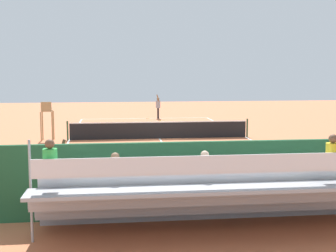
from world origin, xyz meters
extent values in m
plane|color=#CC7047|center=(0.00, 0.00, 0.00)|extent=(60.00, 60.00, 0.00)
cube|color=white|center=(0.00, -11.00, 0.00)|extent=(10.00, 0.10, 0.01)
cube|color=white|center=(0.00, 11.00, 0.00)|extent=(10.00, 0.10, 0.01)
cube|color=white|center=(-5.00, 0.00, 0.00)|extent=(0.10, 22.00, 0.01)
cube|color=white|center=(5.00, 0.00, 0.00)|extent=(0.10, 22.00, 0.01)
cube|color=white|center=(0.00, -6.05, 0.00)|extent=(7.50, 0.10, 0.01)
cube|color=white|center=(0.00, 6.05, 0.00)|extent=(7.50, 0.10, 0.01)
cube|color=white|center=(0.00, 0.00, 0.00)|extent=(0.10, 12.10, 0.01)
cube|color=white|center=(0.00, -11.00, 0.00)|extent=(0.10, 0.30, 0.01)
cube|color=black|center=(0.00, 0.00, 0.46)|extent=(10.00, 0.02, 0.91)
cube|color=white|center=(0.00, 0.00, 0.94)|extent=(10.00, 0.04, 0.06)
cylinder|color=#2D5133|center=(-5.10, 0.00, 0.54)|extent=(0.10, 0.10, 1.07)
cylinder|color=#2D5133|center=(5.10, 0.00, 0.54)|extent=(0.10, 0.10, 1.07)
cube|color=#235633|center=(0.00, 14.00, 1.00)|extent=(18.00, 0.16, 2.00)
cube|color=#9EA0A5|center=(0.00, 14.35, 0.23)|extent=(9.00, 0.10, 0.45)
cube|color=#9EA0A5|center=(0.00, 14.70, 0.41)|extent=(9.00, 0.80, 0.08)
cube|color=#9EA0A5|center=(0.00, 14.32, 0.23)|extent=(9.00, 0.04, 0.45)
cube|color=silver|center=(0.00, 14.80, 0.83)|extent=(8.60, 0.36, 0.04)
cube|color=silver|center=(0.00, 14.98, 1.03)|extent=(8.60, 0.03, 0.36)
cube|color=#9EA0A5|center=(0.00, 15.50, 0.86)|extent=(9.00, 0.80, 0.08)
cube|color=#9EA0A5|center=(0.00, 15.12, 0.68)|extent=(9.00, 0.04, 0.45)
cube|color=silver|center=(0.00, 15.60, 1.28)|extent=(8.60, 0.36, 0.04)
cube|color=silver|center=(0.00, 15.78, 1.48)|extent=(8.60, 0.03, 0.36)
cube|color=#9EA0A5|center=(0.00, 16.30, 1.31)|extent=(9.00, 0.80, 0.08)
cube|color=#9EA0A5|center=(0.00, 15.92, 1.12)|extent=(9.00, 0.04, 0.45)
cube|color=silver|center=(0.00, 16.40, 1.73)|extent=(8.60, 0.36, 0.04)
cube|color=silver|center=(0.00, 16.58, 1.93)|extent=(8.60, 0.03, 0.36)
cylinder|color=#9EA0A5|center=(4.50, 15.50, 1.18)|extent=(0.06, 0.06, 2.35)
cube|color=#2D2D33|center=(-2.16, 16.23, 1.77)|extent=(0.32, 0.40, 0.12)
cylinder|color=yellow|center=(-2.16, 16.35, 2.06)|extent=(0.30, 0.30, 0.45)
sphere|color=brown|center=(-2.16, 16.35, 2.38)|extent=(0.20, 0.20, 0.20)
cube|color=#2D2D33|center=(0.78, 14.63, 0.87)|extent=(0.32, 0.40, 0.12)
cylinder|color=#9399A3|center=(0.78, 14.75, 1.16)|extent=(0.30, 0.30, 0.45)
sphere|color=#8C6647|center=(0.78, 14.75, 1.48)|extent=(0.20, 0.20, 0.20)
cube|color=#2D2D33|center=(3.94, 16.23, 1.77)|extent=(0.32, 0.40, 0.12)
cylinder|color=green|center=(3.94, 16.35, 2.06)|extent=(0.30, 0.30, 0.45)
sphere|color=brown|center=(3.94, 16.35, 2.38)|extent=(0.20, 0.20, 0.20)
cube|color=#2D2D33|center=(-0.58, 14.63, 0.87)|extent=(0.32, 0.40, 0.12)
cylinder|color=red|center=(-0.58, 14.75, 1.16)|extent=(0.30, 0.30, 0.45)
sphere|color=tan|center=(-0.58, 14.75, 1.48)|extent=(0.20, 0.20, 0.20)
cube|color=#2D2D33|center=(-2.98, 14.63, 0.87)|extent=(0.32, 0.40, 0.12)
cylinder|color=white|center=(-2.98, 14.75, 1.16)|extent=(0.30, 0.30, 0.45)
sphere|color=#8C6647|center=(-2.98, 14.75, 1.48)|extent=(0.20, 0.20, 0.20)
cube|color=#2D2D33|center=(2.61, 15.43, 1.32)|extent=(0.32, 0.40, 0.12)
cylinder|color=black|center=(2.61, 15.55, 1.60)|extent=(0.30, 0.30, 0.45)
sphere|color=#8C6647|center=(2.61, 15.55, 1.93)|extent=(0.20, 0.20, 0.20)
cube|color=#2D2D33|center=(0.55, 15.43, 1.32)|extent=(0.32, 0.40, 0.12)
cylinder|color=black|center=(0.55, 15.55, 1.60)|extent=(0.30, 0.30, 0.45)
sphere|color=beige|center=(0.55, 15.55, 1.93)|extent=(0.20, 0.20, 0.20)
cube|color=#2D2D33|center=(1.81, 14.63, 0.87)|extent=(0.32, 0.40, 0.12)
cylinder|color=purple|center=(1.81, 14.75, 1.16)|extent=(0.30, 0.30, 0.45)
sphere|color=tan|center=(1.81, 14.75, 1.48)|extent=(0.20, 0.20, 0.20)
cylinder|color=#A88456|center=(5.90, -0.44, 0.80)|extent=(0.07, 0.07, 1.60)
cylinder|color=#A88456|center=(6.50, -0.44, 0.80)|extent=(0.07, 0.07, 1.60)
cylinder|color=#A88456|center=(5.90, 0.16, 0.80)|extent=(0.07, 0.07, 1.60)
cylinder|color=#A88456|center=(6.50, 0.16, 0.80)|extent=(0.07, 0.07, 1.60)
cube|color=#A88456|center=(6.20, -0.14, 1.63)|extent=(0.56, 0.56, 0.06)
cube|color=#A88456|center=(6.20, 0.10, 1.90)|extent=(0.56, 0.06, 0.48)
cube|color=#A88456|center=(5.94, -0.14, 1.78)|extent=(0.04, 0.48, 0.04)
cube|color=#A88456|center=(6.46, -0.14, 1.78)|extent=(0.04, 0.48, 0.04)
cube|color=#234C2D|center=(-3.09, 13.20, 0.45)|extent=(1.80, 0.40, 0.05)
cylinder|color=#234C2D|center=(-3.84, 13.20, 0.23)|extent=(0.06, 0.06, 0.45)
cylinder|color=#234C2D|center=(-2.34, 13.20, 0.23)|extent=(0.06, 0.06, 0.45)
cube|color=#234C2D|center=(-3.09, 13.38, 0.75)|extent=(1.80, 0.04, 0.36)
cube|color=#B22D2D|center=(-1.30, 13.40, 0.18)|extent=(0.90, 0.36, 0.36)
cylinder|color=black|center=(-1.03, -10.98, 0.42)|extent=(0.14, 0.14, 0.85)
cylinder|color=black|center=(-1.00, -10.76, 0.42)|extent=(0.14, 0.14, 0.85)
cylinder|color=#9399A3|center=(-1.01, -10.87, 1.15)|extent=(0.41, 0.41, 0.60)
sphere|color=#8C6647|center=(-1.01, -10.87, 1.56)|extent=(0.22, 0.22, 0.22)
cylinder|color=#8C6647|center=(-0.98, -10.65, 1.65)|extent=(0.26, 0.13, 0.55)
cylinder|color=#8C6647|center=(-1.05, -11.08, 1.18)|extent=(0.10, 0.10, 0.50)
cylinder|color=black|center=(-0.19, -11.33, 0.01)|extent=(0.06, 0.28, 0.03)
torus|color=#D8CC4C|center=(-0.16, -11.06, 0.01)|extent=(0.34, 0.34, 0.02)
cylinder|color=white|center=(-0.16, -11.06, 0.01)|extent=(0.25, 0.25, 0.00)
sphere|color=#CCDB33|center=(-0.99, -9.00, 0.03)|extent=(0.07, 0.07, 0.07)
cylinder|color=#232328|center=(4.15, 12.93, 0.42)|extent=(0.14, 0.14, 0.85)
cylinder|color=#232328|center=(4.11, 12.71, 0.42)|extent=(0.14, 0.14, 0.85)
cylinder|color=purple|center=(4.13, 12.82, 1.15)|extent=(0.41, 0.41, 0.60)
sphere|color=brown|center=(4.13, 12.82, 1.56)|extent=(0.22, 0.22, 0.22)
cylinder|color=brown|center=(4.10, 12.60, 1.65)|extent=(0.26, 0.13, 0.55)
cylinder|color=brown|center=(4.16, 13.04, 1.18)|extent=(0.10, 0.10, 0.50)
camera|label=1|loc=(2.68, 25.99, 3.90)|focal=49.94mm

